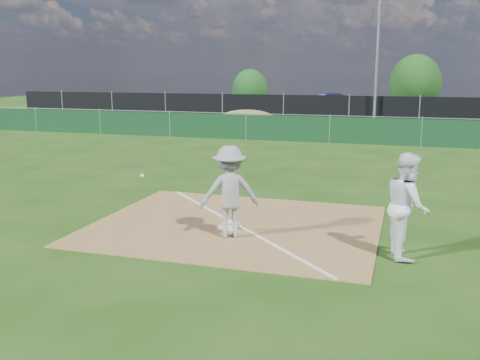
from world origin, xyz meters
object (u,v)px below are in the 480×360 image
car_mid (337,106)px  tree_mid (415,84)px  first_base (230,226)px  car_left (283,107)px  light_pole (377,57)px  runner (407,205)px  play_at_first (230,192)px  tree_left (250,90)px  car_right (415,111)px

car_mid → tree_mid: bearing=-40.2°
first_base → car_left: 26.54m
light_pole → runner: bearing=-85.0°
tree_mid → play_at_first: bearing=-96.2°
play_at_first → car_mid: 28.21m
light_pole → play_at_first: size_ratio=3.14×
car_left → tree_left: size_ratio=1.32×
first_base → runner: size_ratio=0.19×
car_left → first_base: bearing=177.2°
car_left → tree_mid: bearing=-66.6°
first_base → runner: (3.53, -0.68, 0.88)m
play_at_first → car_right: play_at_first is taller
car_mid → play_at_first: bearing=-170.9°
light_pole → car_left: light_pole is taller
light_pole → car_left: 8.26m
play_at_first → car_mid: size_ratio=0.50×
car_mid → tree_mid: 7.28m
play_at_first → car_left: bearing=100.7°
runner → car_right: runner is taller
tree_left → car_left: bearing=-54.4°
car_right → tree_mid: 6.90m
light_pole → car_right: size_ratio=1.64×
car_left → light_pole: bearing=-136.0°
car_right → car_mid: bearing=91.4°
runner → car_mid: bearing=-2.5°
car_left → car_right: car_left is taller
first_base → play_at_first: size_ratio=0.14×
first_base → runner: bearing=-11.0°
play_at_first → tree_mid: tree_mid is taller
first_base → car_mid: bearing=92.8°
light_pole → first_base: (-1.56, -21.98, -3.94)m
car_left → car_right: bearing=-105.1°
light_pole → play_at_first: light_pole is taller
first_base → tree_left: bearing=105.6°
play_at_first → tree_mid: (3.61, 33.10, 1.37)m
play_at_first → car_left: (-5.05, 26.66, -0.16)m
light_pole → tree_mid: bearing=78.0°
play_at_first → tree_left: tree_left is taller
car_left → tree_left: 6.98m
first_base → car_mid: (-1.34, 27.59, 0.79)m
play_at_first → car_left: play_at_first is taller
light_pole → tree_left: size_ratio=2.36×
first_base → car_left: size_ratio=0.08×
car_mid → light_pole: bearing=-146.7°
first_base → tree_left: size_ratio=0.11×
first_base → car_mid: car_mid is taller
light_pole → tree_left: light_pole is taller
play_at_first → tree_mid: 33.33m
runner → car_left: 28.05m
runner → car_left: (-8.38, 26.77, -0.17)m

